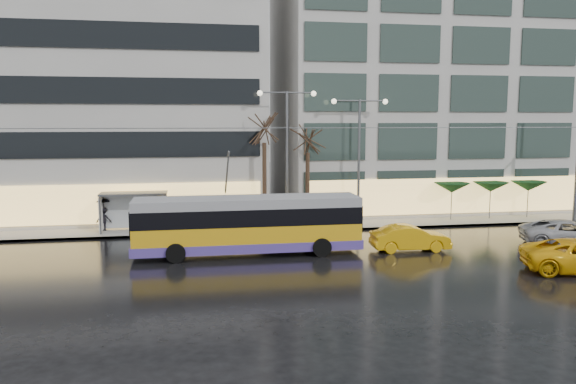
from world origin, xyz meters
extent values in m
plane|color=black|center=(0.00, 0.00, 0.00)|extent=(140.00, 140.00, 0.00)
cube|color=gray|center=(2.00, 14.00, 0.07)|extent=(80.00, 10.00, 0.15)
cube|color=slate|center=(2.00, 9.05, 0.07)|extent=(80.00, 0.10, 0.15)
cube|color=#A6A39F|center=(-16.00, 19.00, 11.15)|extent=(34.00, 14.00, 22.00)
cube|color=#A6A39F|center=(19.00, 19.00, 12.65)|extent=(32.00, 14.00, 25.00)
cube|color=gold|center=(-1.39, 3.65, 1.06)|extent=(12.10, 2.53, 1.51)
cube|color=#4D398E|center=(-1.39, 3.65, 0.55)|extent=(12.14, 2.57, 0.50)
cube|color=black|center=(-1.39, 3.65, 2.17)|extent=(12.12, 2.55, 0.91)
cube|color=gray|center=(-1.39, 3.65, 2.87)|extent=(12.10, 2.53, 0.50)
cube|color=black|center=(4.69, 3.64, 2.02)|extent=(0.06, 2.32, 1.31)
cube|color=black|center=(-7.46, 3.66, 2.02)|extent=(0.06, 2.32, 1.31)
cylinder|color=black|center=(2.44, 4.90, 0.50)|extent=(1.01, 0.35, 1.01)
cylinder|color=black|center=(2.44, 2.38, 0.50)|extent=(1.01, 0.35, 1.01)
cylinder|color=black|center=(-5.22, 4.91, 0.50)|extent=(1.01, 0.35, 1.01)
cylinder|color=black|center=(-5.22, 2.39, 0.50)|extent=(1.01, 0.35, 1.01)
cylinder|color=#595B60|center=(-2.39, 4.61, 4.33)|extent=(0.06, 3.75, 2.65)
cylinder|color=#595B60|center=(-2.39, 5.11, 4.33)|extent=(0.06, 3.75, 2.65)
cylinder|color=#595B60|center=(1.00, 5.75, 6.80)|extent=(42.00, 0.04, 0.04)
cylinder|color=#595B60|center=(1.00, 6.25, 6.80)|extent=(42.00, 0.04, 0.04)
cube|color=#595B60|center=(-8.00, 10.50, 2.60)|extent=(4.20, 1.60, 0.12)
cube|color=silver|center=(-8.00, 11.20, 1.35)|extent=(4.00, 0.05, 2.20)
cube|color=white|center=(-10.05, 10.50, 1.35)|extent=(0.10, 1.40, 2.20)
cylinder|color=#595B60|center=(-10.00, 9.80, 1.35)|extent=(0.10, 0.10, 2.40)
cylinder|color=#595B60|center=(-10.00, 11.20, 1.35)|extent=(0.10, 0.10, 2.40)
cylinder|color=#595B60|center=(-6.00, 9.80, 1.35)|extent=(0.10, 0.10, 2.40)
cylinder|color=#595B60|center=(-6.00, 11.20, 1.35)|extent=(0.10, 0.10, 2.40)
cylinder|color=#595B60|center=(2.00, 10.80, 4.65)|extent=(0.18, 0.18, 9.00)
cylinder|color=#595B60|center=(1.10, 10.80, 9.05)|extent=(1.80, 0.10, 0.10)
cylinder|color=#595B60|center=(2.90, 10.80, 9.05)|extent=(1.80, 0.10, 0.10)
sphere|color=#FFF2CC|center=(0.20, 10.80, 9.00)|extent=(0.36, 0.36, 0.36)
sphere|color=#FFF2CC|center=(3.80, 10.80, 9.00)|extent=(0.36, 0.36, 0.36)
cylinder|color=#595B60|center=(7.00, 10.80, 4.40)|extent=(0.18, 0.18, 8.50)
cylinder|color=#595B60|center=(6.10, 10.80, 8.55)|extent=(1.80, 0.10, 0.10)
cylinder|color=#595B60|center=(7.90, 10.80, 8.55)|extent=(1.80, 0.10, 0.10)
sphere|color=#FFF2CC|center=(5.20, 10.80, 8.50)|extent=(0.36, 0.36, 0.36)
sphere|color=#FFF2CC|center=(8.80, 10.80, 8.50)|extent=(0.36, 0.36, 0.36)
cylinder|color=black|center=(0.50, 11.00, 2.95)|extent=(0.28, 0.28, 5.60)
cylinder|color=black|center=(3.50, 11.20, 2.60)|extent=(0.28, 0.28, 4.90)
cylinder|color=#595B60|center=(14.00, 11.00, 1.25)|extent=(0.06, 0.06, 2.20)
cone|color=#0F3A15|center=(14.00, 11.00, 2.45)|extent=(2.50, 2.50, 0.70)
cylinder|color=#595B60|center=(17.00, 11.00, 1.25)|extent=(0.06, 0.06, 2.20)
cone|color=#0F3A15|center=(17.00, 11.00, 2.45)|extent=(2.50, 2.50, 0.70)
cylinder|color=#595B60|center=(20.00, 11.00, 1.25)|extent=(0.06, 0.06, 2.20)
cone|color=#0F3A15|center=(20.00, 11.00, 2.45)|extent=(2.50, 2.50, 0.70)
imported|color=#E19F0B|center=(7.62, 2.92, 0.72)|extent=(4.44, 1.73, 1.44)
imported|color=#A2A2A6|center=(17.23, 2.58, 0.74)|extent=(5.82, 3.93, 1.48)
imported|color=black|center=(-6.11, 9.40, 1.03)|extent=(0.66, 0.45, 1.77)
imported|color=#EA4E7B|center=(-6.11, 9.40, 1.90)|extent=(0.99, 1.01, 0.88)
imported|color=black|center=(-5.94, 11.42, 1.10)|extent=(1.12, 1.01, 1.89)
imported|color=black|center=(-9.98, 11.06, 0.90)|extent=(1.01, 0.64, 1.50)
imported|color=black|center=(-9.98, 11.06, 1.90)|extent=(0.89, 0.89, 0.72)
camera|label=1|loc=(-4.36, -26.16, 7.26)|focal=35.00mm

